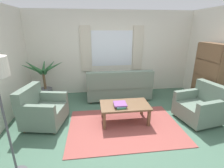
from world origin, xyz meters
TOP-DOWN VIEW (x-y plane):
  - ground_plane at (0.00, 0.00)m, footprint 6.24×6.24m
  - wall_back at (0.00, 2.26)m, footprint 5.32×0.12m
  - window_with_curtains at (0.00, 2.18)m, footprint 1.98×0.07m
  - area_rug at (0.00, 0.00)m, footprint 2.43×1.68m
  - couch at (0.12, 1.55)m, footprint 1.90×0.82m
  - armchair_left at (-1.80, 0.35)m, footprint 0.97×0.98m
  - armchair_right at (1.80, 0.06)m, footprint 0.96×0.97m
  - coffee_table at (0.04, 0.22)m, footprint 1.10×0.64m
  - book_stack_on_table at (-0.09, 0.14)m, footprint 0.28×0.34m
  - potted_plant at (-2.09, 1.78)m, footprint 1.17×1.17m
  - bookshelf at (2.34, 0.68)m, footprint 0.30×0.94m

SIDE VIEW (x-z plane):
  - ground_plane at x=0.00m, z-range 0.00..0.00m
  - area_rug at x=0.00m, z-range 0.00..0.01m
  - armchair_left at x=-1.80m, z-range -0.09..0.79m
  - armchair_right at x=1.80m, z-range -0.09..0.79m
  - couch at x=0.12m, z-range -0.09..0.83m
  - coffee_table at x=0.04m, z-range 0.16..0.60m
  - book_stack_on_table at x=-0.09m, z-range 0.44..0.51m
  - potted_plant at x=-2.09m, z-range -0.10..1.18m
  - bookshelf at x=2.34m, z-range -0.07..1.65m
  - wall_back at x=0.00m, z-range 0.00..2.60m
  - window_with_curtains at x=0.00m, z-range 0.75..2.15m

